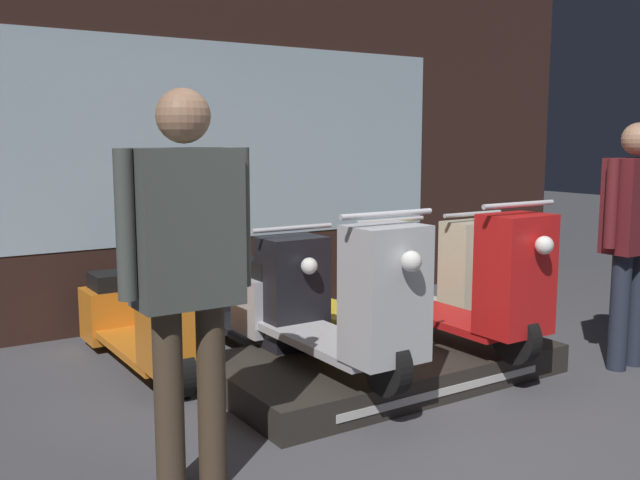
% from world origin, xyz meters
% --- Properties ---
extents(ground_plane, '(30.00, 30.00, 0.00)m').
position_xyz_m(ground_plane, '(0.00, 0.00, 0.00)').
color(ground_plane, '#4C4C51').
extents(shop_wall_back, '(8.72, 0.09, 3.20)m').
position_xyz_m(shop_wall_back, '(0.00, 3.45, 1.60)').
color(shop_wall_back, '#331E19').
rests_on(shop_wall_back, ground_plane).
extents(display_platform, '(2.25, 1.18, 0.19)m').
position_xyz_m(display_platform, '(0.28, 1.30, 0.10)').
color(display_platform, '#2D2823').
rests_on(display_platform, ground_plane).
extents(scooter_display_left, '(0.60, 1.74, 1.01)m').
position_xyz_m(scooter_display_left, '(-0.23, 1.22, 0.58)').
color(scooter_display_left, black).
rests_on(scooter_display_left, display_platform).
extents(scooter_display_right, '(0.60, 1.74, 1.01)m').
position_xyz_m(scooter_display_right, '(0.78, 1.22, 0.58)').
color(scooter_display_right, black).
rests_on(scooter_display_right, display_platform).
extents(scooter_backrow_0, '(0.60, 1.74, 1.01)m').
position_xyz_m(scooter_backrow_0, '(-1.00, 2.29, 0.39)').
color(scooter_backrow_0, black).
rests_on(scooter_backrow_0, ground_plane).
extents(scooter_backrow_1, '(0.60, 1.74, 1.01)m').
position_xyz_m(scooter_backrow_1, '(-0.18, 2.29, 0.39)').
color(scooter_backrow_1, black).
rests_on(scooter_backrow_1, ground_plane).
extents(scooter_backrow_2, '(0.60, 1.74, 1.01)m').
position_xyz_m(scooter_backrow_2, '(0.65, 2.29, 0.39)').
color(scooter_backrow_2, black).
rests_on(scooter_backrow_2, ground_plane).
extents(scooter_backrow_3, '(0.60, 1.74, 1.01)m').
position_xyz_m(scooter_backrow_3, '(1.47, 2.29, 0.39)').
color(scooter_backrow_3, black).
rests_on(scooter_backrow_3, ground_plane).
extents(person_left_browsing, '(0.61, 0.25, 1.79)m').
position_xyz_m(person_left_browsing, '(-1.40, 0.56, 1.07)').
color(person_left_browsing, '#473828').
rests_on(person_left_browsing, ground_plane).
extents(person_right_browsing, '(0.58, 0.24, 1.69)m').
position_xyz_m(person_right_browsing, '(1.82, 0.56, 0.99)').
color(person_right_browsing, '#232838').
rests_on(person_right_browsing, ground_plane).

